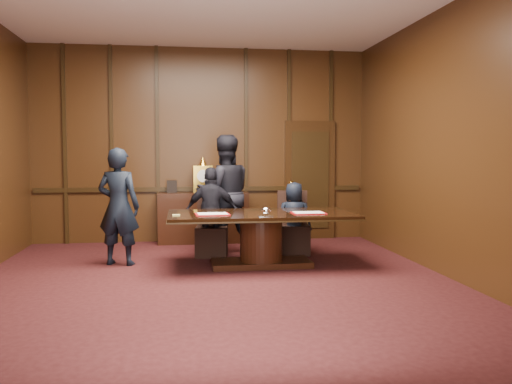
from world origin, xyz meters
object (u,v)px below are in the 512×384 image
sideboard (203,216)px  witness_left (119,207)px  conference_table (261,230)px  signatory_left (212,212)px  witness_right (224,194)px  signatory_right (294,218)px

sideboard → witness_left: bearing=-125.6°
conference_table → witness_left: bearing=169.5°
conference_table → signatory_left: size_ratio=1.89×
witness_right → witness_left: bearing=18.6°
signatory_right → witness_right: (-1.07, 0.35, 0.37)m
witness_left → signatory_right: bearing=-153.6°
conference_table → sideboard: bearing=108.5°
signatory_left → signatory_right: 1.31m
signatory_right → witness_left: (-2.65, -0.43, 0.26)m
witness_left → witness_right: witness_right is taller
witness_left → witness_right: bearing=-136.5°
signatory_left → witness_right: (0.23, 0.35, 0.25)m
signatory_left → sideboard: bearing=-81.9°
conference_table → signatory_left: 1.05m
conference_table → witness_left: (-2.00, 0.37, 0.33)m
sideboard → signatory_right: sideboard is taller
sideboard → witness_right: size_ratio=0.84×
witness_left → witness_right: 1.76m
sideboard → witness_right: 1.15m
signatory_right → witness_right: size_ratio=0.61×
signatory_right → witness_left: 2.70m
signatory_left → signatory_right: size_ratio=1.21×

